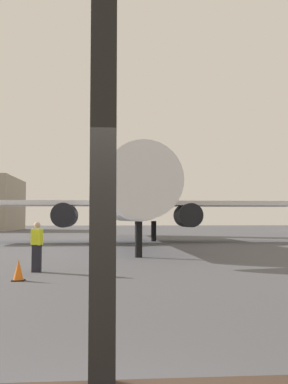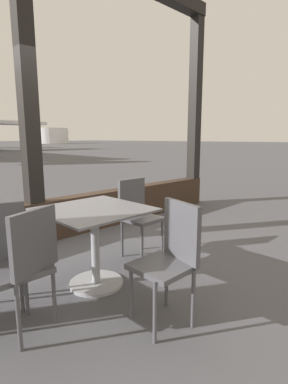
# 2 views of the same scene
# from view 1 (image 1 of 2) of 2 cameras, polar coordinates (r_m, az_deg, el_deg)

# --- Properties ---
(ground_plane) EXTENTS (220.00, 220.00, 0.00)m
(ground_plane) POSITION_cam_1_polar(r_m,az_deg,el_deg) (43.40, -4.64, -6.08)
(ground_plane) COLOR #4C4C51
(window_frame) EXTENTS (7.28, 0.24, 4.01)m
(window_frame) POSITION_cam_1_polar(r_m,az_deg,el_deg) (3.38, -5.41, -9.03)
(window_frame) COLOR #38281E
(window_frame) RESTS_ON ground
(airplane) EXTENTS (29.01, 37.12, 10.25)m
(airplane) POSITION_cam_1_polar(r_m,az_deg,el_deg) (36.14, -2.28, -1.05)
(airplane) COLOR silver
(airplane) RESTS_ON ground
(ground_crew_worker) EXTENTS (0.40, 0.52, 1.74)m
(ground_crew_worker) POSITION_cam_1_polar(r_m,az_deg,el_deg) (15.84, -13.80, -6.86)
(ground_crew_worker) COLOR black
(ground_crew_worker) RESTS_ON ground
(traffic_cone) EXTENTS (0.36, 0.36, 0.64)m
(traffic_cone) POSITION_cam_1_polar(r_m,az_deg,el_deg) (13.77, -16.05, -9.82)
(traffic_cone) COLOR orange
(traffic_cone) RESTS_ON ground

